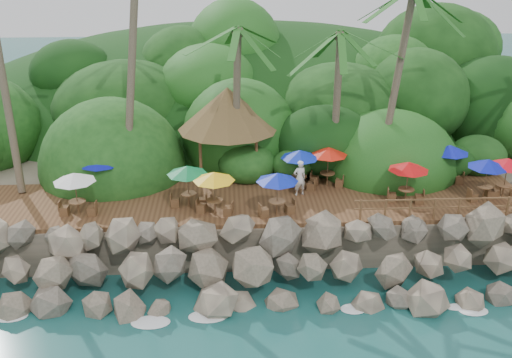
{
  "coord_description": "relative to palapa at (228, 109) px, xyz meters",
  "views": [
    {
      "loc": [
        -1.29,
        -19.05,
        13.93
      ],
      "look_at": [
        0.0,
        6.0,
        3.4
      ],
      "focal_mm": 40.8,
      "sensor_mm": 36.0,
      "label": 1
    }
  ],
  "objects": [
    {
      "name": "land_base",
      "position": [
        1.26,
        6.36,
        -4.74
      ],
      "size": [
        32.0,
        25.2,
        2.1
      ],
      "primitive_type": "cube",
      "color": "gray",
      "rests_on": "ground"
    },
    {
      "name": "waiter",
      "position": [
        3.39,
        -3.12,
        -2.6
      ],
      "size": [
        0.75,
        0.61,
        1.78
      ],
      "primitive_type": "imported",
      "rotation": [
        0.0,
        0.0,
        3.46
      ],
      "color": "white",
      "rests_on": "terrace"
    },
    {
      "name": "seawall",
      "position": [
        1.26,
        -7.64,
        -4.64
      ],
      "size": [
        29.0,
        4.0,
        2.3
      ],
      "primitive_type": null,
      "color": "gray",
      "rests_on": "ground"
    },
    {
      "name": "ground",
      "position": [
        1.26,
        -9.64,
        -5.79
      ],
      "size": [
        140.0,
        140.0,
        0.0
      ],
      "primitive_type": "plane",
      "color": "#19514F",
      "rests_on": "ground"
    },
    {
      "name": "railing",
      "position": [
        9.59,
        -5.99,
        -2.88
      ],
      "size": [
        8.3,
        0.1,
        1.0
      ],
      "color": "brown",
      "rests_on": "terrace"
    },
    {
      "name": "palapa",
      "position": [
        0.0,
        0.0,
        0.0
      ],
      "size": [
        5.17,
        5.17,
        4.6
      ],
      "color": "brown",
      "rests_on": "ground"
    },
    {
      "name": "dining_clusters",
      "position": [
        2.72,
        -3.56,
        -1.79
      ],
      "size": [
        21.83,
        5.09,
        2.04
      ],
      "color": "brown",
      "rests_on": "terrace"
    },
    {
      "name": "foam_line",
      "position": [
        1.26,
        -9.34,
        -5.76
      ],
      "size": [
        25.2,
        0.8,
        0.06
      ],
      "color": "white",
      "rests_on": "ground"
    },
    {
      "name": "jungle_foliage",
      "position": [
        1.26,
        5.36,
        -5.79
      ],
      "size": [
        44.0,
        16.0,
        12.0
      ],
      "primitive_type": null,
      "color": "#143811",
      "rests_on": "ground"
    },
    {
      "name": "terrace",
      "position": [
        1.26,
        -3.64,
        -3.59
      ],
      "size": [
        26.0,
        5.0,
        0.2
      ],
      "primitive_type": "cube",
      "color": "brown",
      "rests_on": "land_base"
    },
    {
      "name": "jungle_hill",
      "position": [
        1.26,
        13.86,
        -5.79
      ],
      "size": [
        44.8,
        28.0,
        15.4
      ],
      "primitive_type": "ellipsoid",
      "color": "#143811",
      "rests_on": "ground"
    }
  ]
}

